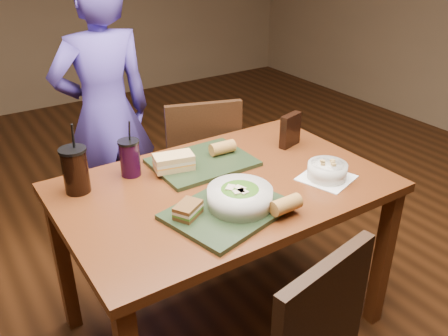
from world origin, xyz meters
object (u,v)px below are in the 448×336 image
(salad_bowl, at_px, (240,196))
(sandwich_near, at_px, (188,210))
(tray_near, at_px, (228,210))
(baguette_far, at_px, (222,148))
(chair_far, at_px, (196,168))
(diner, at_px, (105,115))
(soup_bowl, at_px, (327,171))
(cup_cola, at_px, (75,170))
(dining_table, at_px, (224,202))
(chip_bag, at_px, (290,130))
(baguette_near, at_px, (286,205))
(cup_berry, at_px, (130,158))
(tray_far, at_px, (202,162))
(sandwich_far, at_px, (174,162))

(salad_bowl, xyz_separation_m, sandwich_near, (-0.19, 0.04, -0.02))
(tray_near, relative_size, baguette_far, 3.71)
(chair_far, distance_m, diner, 0.58)
(diner, relative_size, sandwich_near, 12.35)
(soup_bowl, relative_size, baguette_far, 2.17)
(baguette_far, xyz_separation_m, cup_cola, (-0.64, 0.05, 0.05))
(dining_table, height_order, chair_far, chair_far)
(chip_bag, bearing_deg, baguette_near, -146.87)
(sandwich_near, distance_m, cup_cola, 0.49)
(dining_table, distance_m, sandwich_near, 0.32)
(diner, relative_size, cup_berry, 6.32)
(dining_table, height_order, tray_near, tray_near)
(sandwich_near, bearing_deg, soup_bowl, -3.86)
(chair_far, bearing_deg, baguette_near, -99.91)
(chair_far, relative_size, sandwich_near, 7.36)
(soup_bowl, relative_size, sandwich_near, 2.00)
(chair_far, height_order, baguette_near, chair_far)
(dining_table, xyz_separation_m, diner, (-0.13, 0.99, 0.10))
(tray_far, distance_m, chip_bag, 0.45)
(sandwich_near, relative_size, cup_cola, 0.43)
(chair_far, bearing_deg, salad_bowl, -108.93)
(salad_bowl, relative_size, cup_berry, 0.99)
(baguette_near, relative_size, baguette_far, 1.01)
(cup_cola, distance_m, cup_berry, 0.23)
(sandwich_far, bearing_deg, salad_bowl, -81.00)
(sandwich_far, bearing_deg, baguette_near, -71.25)
(dining_table, relative_size, sandwich_near, 10.62)
(chair_far, height_order, sandwich_far, chair_far)
(baguette_far, bearing_deg, dining_table, -121.67)
(dining_table, xyz_separation_m, tray_near, (-0.11, -0.19, 0.10))
(sandwich_far, bearing_deg, sandwich_near, -110.33)
(salad_bowl, bearing_deg, dining_table, 72.78)
(salad_bowl, relative_size, baguette_far, 2.10)
(dining_table, height_order, cup_berry, cup_berry)
(soup_bowl, distance_m, cup_berry, 0.81)
(diner, height_order, cup_cola, diner)
(baguette_near, bearing_deg, baguette_far, 81.80)
(diner, relative_size, salad_bowl, 6.37)
(tray_far, distance_m, soup_bowl, 0.53)
(tray_far, xyz_separation_m, cup_cola, (-0.53, 0.07, 0.08))
(tray_far, xyz_separation_m, soup_bowl, (0.36, -0.39, 0.03))
(sandwich_near, bearing_deg, tray_near, -14.23)
(diner, xyz_separation_m, cup_berry, (-0.16, -0.72, 0.07))
(cup_berry, height_order, chip_bag, cup_berry)
(dining_table, xyz_separation_m, cup_berry, (-0.28, 0.28, 0.17))
(sandwich_far, bearing_deg, diner, 90.18)
(salad_bowl, height_order, baguette_near, salad_bowl)
(tray_near, relative_size, sandwich_near, 3.43)
(baguette_near, distance_m, cup_berry, 0.69)
(soup_bowl, bearing_deg, salad_bowl, -179.86)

